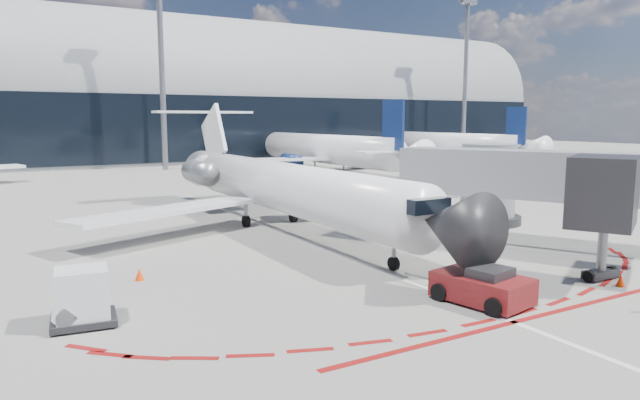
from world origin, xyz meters
TOP-DOWN VIEW (x-y plane):
  - ground at (0.00, 0.00)m, footprint 260.00×260.00m
  - apron_centerline at (0.00, 2.00)m, footprint 0.25×40.00m
  - apron_stop_bar at (0.00, -11.50)m, footprint 14.00×0.25m
  - terminal_building at (0.00, 64.97)m, footprint 150.00×24.15m
  - jet_bridge at (9.79, -3.01)m, footprint 10.03×15.20m
  - light_mast_centre at (5.00, 48.00)m, footprint 0.70×0.70m
  - light_mast_east at (55.00, 48.00)m, footprint 0.70×0.70m
  - regional_jet at (0.50, 6.05)m, footprint 23.94×29.52m
  - pushback_tug at (0.57, -9.60)m, footprint 2.61×5.05m
  - uld_container at (-11.59, -5.06)m, footprint 2.05×1.81m
  - safety_cone_left at (-9.02, -0.94)m, footprint 0.35×0.35m
  - safety_cone_right at (6.52, -10.81)m, footprint 0.33×0.33m
  - bg_airliner_2 at (22.06, 37.49)m, footprint 31.81×33.68m
  - bg_airliner_3 at (46.66, 42.67)m, footprint 30.50×32.30m

SIDE VIEW (x-z plane):
  - ground at x=0.00m, z-range 0.00..0.00m
  - apron_centerline at x=0.00m, z-range 0.00..0.01m
  - apron_stop_bar at x=0.00m, z-range 0.00..0.01m
  - safety_cone_right at x=6.52m, z-range 0.00..0.46m
  - safety_cone_left at x=-9.02m, z-range 0.00..0.49m
  - pushback_tug at x=0.57m, z-range -0.07..1.21m
  - uld_container at x=-11.59m, z-range -0.01..1.75m
  - regional_jet at x=0.50m, z-range -1.23..6.17m
  - jet_bridge at x=9.79m, z-range 0.56..5.46m
  - bg_airliner_3 at x=46.66m, z-range 0.00..9.87m
  - bg_airliner_2 at x=22.06m, z-range 0.00..10.29m
  - terminal_building at x=0.00m, z-range -3.48..20.52m
  - light_mast_centre at x=5.00m, z-range 0.00..25.00m
  - light_mast_east at x=55.00m, z-range 0.00..25.00m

